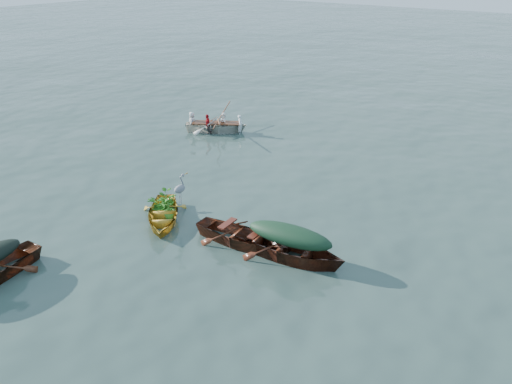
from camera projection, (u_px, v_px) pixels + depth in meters
ground at (155, 247)px, 13.51m from camera, size 140.00×140.00×0.00m
yellow_dinghy at (163, 221)px, 14.82m from camera, size 3.05×3.19×0.83m
green_tarp_boat at (289, 259)px, 12.99m from camera, size 4.33×1.87×0.97m
open_wooden_boat at (242, 245)px, 13.61m from camera, size 4.01×1.54×0.89m
rowed_boat at (216, 132)px, 22.29m from camera, size 3.83×3.02×0.88m
green_tarp_cover at (290, 234)px, 12.67m from camera, size 2.38×1.03×0.52m
thwart_benches at (242, 230)px, 13.41m from camera, size 2.02×0.89×0.04m
heron at (180, 193)px, 14.53m from camera, size 0.48×0.48×0.92m
dinghy_weeds at (164, 192)px, 15.01m from camera, size 1.12×1.14×0.60m
rowers at (216, 114)px, 21.94m from camera, size 2.80×2.30×0.76m
oars at (216, 122)px, 22.09m from camera, size 1.91×2.51×0.06m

